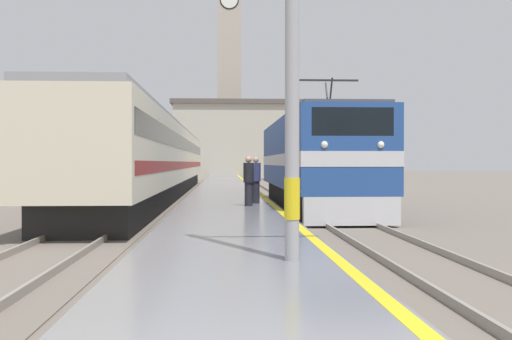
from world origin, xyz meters
The scene contains 10 objects.
ground_plane centered at (0.00, 30.00, 0.00)m, with size 200.00×200.00×0.00m, color #70665B.
platform centered at (0.00, 25.00, 0.22)m, with size 3.31×140.00×0.44m.
rail_track_near centered at (3.45, 25.00, 0.03)m, with size 2.84×140.00×0.16m.
rail_track_far centered at (-3.65, 25.00, 0.03)m, with size 2.84×140.00×0.16m.
locomotive_train centered at (3.45, 20.75, 1.91)m, with size 2.92×15.30×4.71m.
passenger_train centered at (-3.65, 30.43, 2.09)m, with size 2.92×40.66×3.87m.
person_on_platform centered at (0.66, 16.24, 1.29)m, with size 0.34×0.34×1.63m.
second_waiting_passenger centered at (0.97, 17.48, 1.29)m, with size 0.34×0.34×1.62m.
clock_tower centered at (0.66, 75.36, 14.53)m, with size 3.83×3.83×27.69m.
station_building centered at (3.42, 65.85, 4.46)m, with size 18.77×7.44×8.86m.
Camera 1 is at (-0.17, -3.33, 1.86)m, focal length 42.00 mm.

